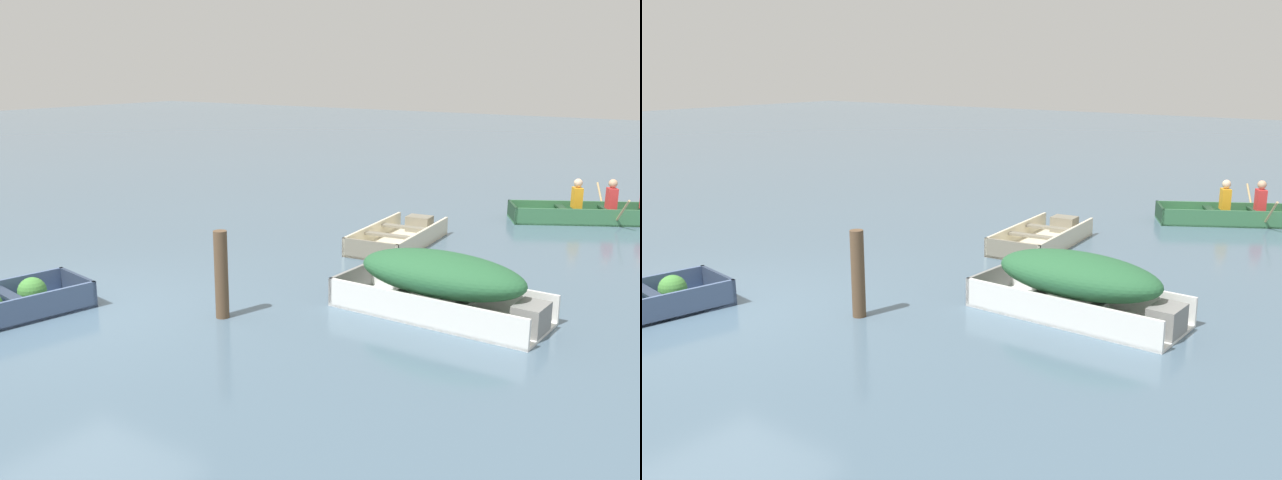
{
  "view_description": "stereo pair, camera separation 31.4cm",
  "coord_description": "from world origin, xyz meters",
  "views": [
    {
      "loc": [
        7.87,
        -5.54,
        3.27
      ],
      "look_at": [
        1.15,
        4.12,
        0.35
      ],
      "focal_mm": 40.0,
      "sensor_mm": 36.0,
      "label": 1
    },
    {
      "loc": [
        8.12,
        -5.35,
        3.27
      ],
      "look_at": [
        1.15,
        4.12,
        0.35
      ],
      "focal_mm": 40.0,
      "sensor_mm": 36.0,
      "label": 2
    }
  ],
  "objects": [
    {
      "name": "ground_plane",
      "position": [
        0.0,
        0.0,
        0.0
      ],
      "size": [
        80.0,
        80.0,
        0.0
      ],
      "primitive_type": "plane",
      "color": "slate"
    },
    {
      "name": "mooring_post",
      "position": [
        1.72,
        1.05,
        0.59
      ],
      "size": [
        0.18,
        0.18,
        1.18
      ],
      "primitive_type": "cylinder",
      "color": "brown",
      "rests_on": "ground"
    },
    {
      "name": "skiff_cream_mid_moored",
      "position": [
        1.74,
        5.92,
        0.12
      ],
      "size": [
        1.3,
        2.62,
        0.34
      ],
      "color": "beige",
      "rests_on": "ground"
    },
    {
      "name": "rowboat_green_with_crew",
      "position": [
        4.22,
        9.95,
        0.22
      ],
      "size": [
        3.13,
        2.4,
        0.92
      ],
      "color": "#387047",
      "rests_on": "ground"
    },
    {
      "name": "skiff_white_near_moored",
      "position": [
        4.06,
        2.77,
        0.49
      ],
      "size": [
        2.85,
        1.16,
        0.86
      ],
      "color": "white",
      "rests_on": "ground"
    }
  ]
}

